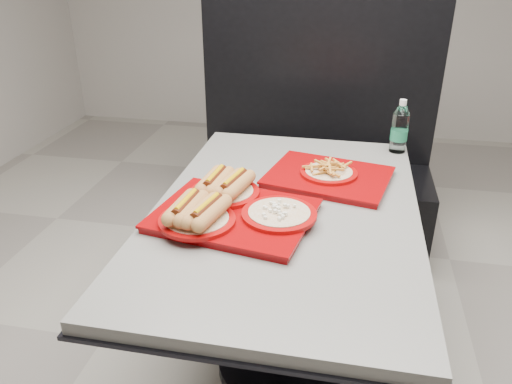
% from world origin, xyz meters
% --- Properties ---
extents(ground, '(6.00, 6.00, 0.00)m').
position_xyz_m(ground, '(0.00, 0.00, 0.00)').
color(ground, gray).
rests_on(ground, ground).
extents(diner_table, '(0.92, 1.42, 0.75)m').
position_xyz_m(diner_table, '(0.00, 0.00, 0.58)').
color(diner_table, black).
rests_on(diner_table, ground).
extents(booth_bench, '(1.30, 0.57, 1.35)m').
position_xyz_m(booth_bench, '(0.00, 1.09, 0.40)').
color(booth_bench, black).
rests_on(booth_bench, ground).
extents(tray_near, '(0.56, 0.48, 0.11)m').
position_xyz_m(tray_near, '(-0.18, -0.12, 0.79)').
color(tray_near, '#7F0305').
rests_on(tray_near, diner_table).
extents(tray_far, '(0.52, 0.44, 0.09)m').
position_xyz_m(tray_far, '(0.13, 0.25, 0.78)').
color(tray_far, '#7F0305').
rests_on(tray_far, diner_table).
extents(water_bottle, '(0.07, 0.07, 0.23)m').
position_xyz_m(water_bottle, '(0.40, 0.61, 0.85)').
color(water_bottle, silver).
rests_on(water_bottle, diner_table).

